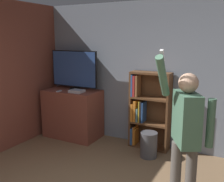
{
  "coord_description": "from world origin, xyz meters",
  "views": [
    {
      "loc": [
        1.36,
        -1.71,
        2.03
      ],
      "look_at": [
        -0.5,
        1.85,
        1.21
      ],
      "focal_mm": 42.0,
      "sensor_mm": 36.0,
      "label": 1
    }
  ],
  "objects_px": {
    "television": "(74,70)",
    "waste_bin": "(149,145)",
    "game_console": "(77,91)",
    "bookshelf": "(146,110)",
    "person": "(186,128)"
  },
  "relations": [
    {
      "from": "waste_bin",
      "to": "bookshelf",
      "type": "bearing_deg",
      "value": 117.56
    },
    {
      "from": "game_console",
      "to": "bookshelf",
      "type": "height_order",
      "value": "bookshelf"
    },
    {
      "from": "television",
      "to": "waste_bin",
      "type": "height_order",
      "value": "television"
    },
    {
      "from": "television",
      "to": "game_console",
      "type": "height_order",
      "value": "television"
    },
    {
      "from": "waste_bin",
      "to": "game_console",
      "type": "bearing_deg",
      "value": 177.27
    },
    {
      "from": "television",
      "to": "person",
      "type": "relative_size",
      "value": 0.56
    },
    {
      "from": "bookshelf",
      "to": "person",
      "type": "distance_m",
      "value": 1.84
    },
    {
      "from": "game_console",
      "to": "bookshelf",
      "type": "bearing_deg",
      "value": 13.94
    },
    {
      "from": "television",
      "to": "bookshelf",
      "type": "xyz_separation_m",
      "value": [
        1.53,
        0.11,
        -0.68
      ]
    },
    {
      "from": "bookshelf",
      "to": "waste_bin",
      "type": "xyz_separation_m",
      "value": [
        0.21,
        -0.4,
        -0.5
      ]
    },
    {
      "from": "bookshelf",
      "to": "waste_bin",
      "type": "distance_m",
      "value": 0.67
    },
    {
      "from": "television",
      "to": "waste_bin",
      "type": "bearing_deg",
      "value": -9.62
    },
    {
      "from": "television",
      "to": "game_console",
      "type": "distance_m",
      "value": 0.49
    },
    {
      "from": "television",
      "to": "person",
      "type": "height_order",
      "value": "person"
    },
    {
      "from": "game_console",
      "to": "bookshelf",
      "type": "relative_size",
      "value": 0.18
    }
  ]
}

